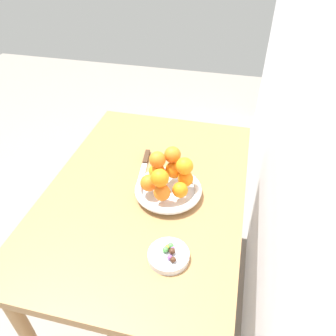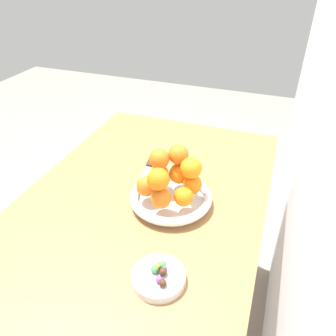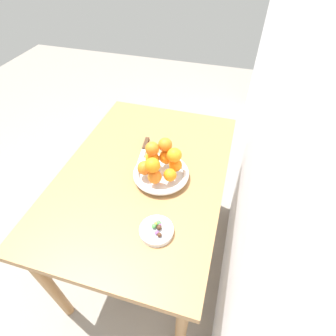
# 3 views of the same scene
# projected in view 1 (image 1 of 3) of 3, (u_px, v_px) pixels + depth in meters

# --- Properties ---
(ground_plane) EXTENTS (6.00, 6.00, 0.00)m
(ground_plane) POSITION_uv_depth(u_px,v_px,m) (152.00, 291.00, 1.75)
(ground_plane) COLOR gray
(wall_back) EXTENTS (4.00, 0.05, 2.50)m
(wall_back) POSITION_uv_depth(u_px,v_px,m) (318.00, 76.00, 0.87)
(wall_back) COLOR white
(wall_back) RESTS_ON ground_plane
(dining_table) EXTENTS (1.10, 0.76, 0.74)m
(dining_table) POSITION_uv_depth(u_px,v_px,m) (147.00, 204.00, 1.34)
(dining_table) COLOR #9E7042
(dining_table) RESTS_ON ground_plane
(fruit_bowl) EXTENTS (0.25, 0.25, 0.04)m
(fruit_bowl) POSITION_uv_depth(u_px,v_px,m) (168.00, 190.00, 1.24)
(fruit_bowl) COLOR silver
(fruit_bowl) RESTS_ON dining_table
(candy_dish) EXTENTS (0.13, 0.13, 0.02)m
(candy_dish) POSITION_uv_depth(u_px,v_px,m) (169.00, 256.00, 1.02)
(candy_dish) COLOR silver
(candy_dish) RESTS_ON dining_table
(orange_0) EXTENTS (0.07, 0.07, 0.07)m
(orange_0) POSITION_uv_depth(u_px,v_px,m) (174.00, 170.00, 1.26)
(orange_0) COLOR orange
(orange_0) RESTS_ON fruit_bowl
(orange_1) EXTENTS (0.06, 0.06, 0.06)m
(orange_1) POSITION_uv_depth(u_px,v_px,m) (157.00, 172.00, 1.25)
(orange_1) COLOR orange
(orange_1) RESTS_ON fruit_bowl
(orange_2) EXTENTS (0.06, 0.06, 0.06)m
(orange_2) POSITION_uv_depth(u_px,v_px,m) (149.00, 183.00, 1.20)
(orange_2) COLOR orange
(orange_2) RESTS_ON fruit_bowl
(orange_3) EXTENTS (0.06, 0.06, 0.06)m
(orange_3) POSITION_uv_depth(u_px,v_px,m) (162.00, 192.00, 1.16)
(orange_3) COLOR orange
(orange_3) RESTS_ON fruit_bowl
(orange_4) EXTENTS (0.06, 0.06, 0.06)m
(orange_4) POSITION_uv_depth(u_px,v_px,m) (180.00, 190.00, 1.17)
(orange_4) COLOR orange
(orange_4) RESTS_ON fruit_bowl
(orange_5) EXTENTS (0.06, 0.06, 0.06)m
(orange_5) POSITION_uv_depth(u_px,v_px,m) (186.00, 179.00, 1.22)
(orange_5) COLOR orange
(orange_5) RESTS_ON fruit_bowl
(orange_6) EXTENTS (0.06, 0.06, 0.06)m
(orange_6) POSITION_uv_depth(u_px,v_px,m) (173.00, 155.00, 1.22)
(orange_6) COLOR orange
(orange_6) RESTS_ON orange_0
(orange_7) EXTENTS (0.06, 0.06, 0.06)m
(orange_7) POSITION_uv_depth(u_px,v_px,m) (160.00, 178.00, 1.13)
(orange_7) COLOR orange
(orange_7) RESTS_ON orange_3
(orange_8) EXTENTS (0.06, 0.06, 0.06)m
(orange_8) POSITION_uv_depth(u_px,v_px,m) (157.00, 160.00, 1.20)
(orange_8) COLOR orange
(orange_8) RESTS_ON orange_1
(orange_9) EXTENTS (0.06, 0.06, 0.06)m
(orange_9) POSITION_uv_depth(u_px,v_px,m) (184.00, 166.00, 1.18)
(orange_9) COLOR orange
(orange_9) RESTS_ON orange_5
(candy_ball_0) EXTENTS (0.02, 0.02, 0.02)m
(candy_ball_0) POSITION_uv_depth(u_px,v_px,m) (172.00, 251.00, 1.01)
(candy_ball_0) COLOR #472819
(candy_ball_0) RESTS_ON candy_dish
(candy_ball_1) EXTENTS (0.01, 0.01, 0.01)m
(candy_ball_1) POSITION_uv_depth(u_px,v_px,m) (172.00, 248.00, 1.02)
(candy_ball_1) COLOR #8C4C99
(candy_ball_1) RESTS_ON candy_dish
(candy_ball_2) EXTENTS (0.02, 0.02, 0.02)m
(candy_ball_2) POSITION_uv_depth(u_px,v_px,m) (168.00, 247.00, 1.02)
(candy_ball_2) COLOR gold
(candy_ball_2) RESTS_ON candy_dish
(candy_ball_3) EXTENTS (0.02, 0.02, 0.02)m
(candy_ball_3) POSITION_uv_depth(u_px,v_px,m) (173.00, 260.00, 0.99)
(candy_ball_3) COLOR #472819
(candy_ball_3) RESTS_ON candy_dish
(candy_ball_4) EXTENTS (0.02, 0.02, 0.02)m
(candy_ball_4) POSITION_uv_depth(u_px,v_px,m) (165.00, 250.00, 1.01)
(candy_ball_4) COLOR #4C9947
(candy_ball_4) RESTS_ON candy_dish
(candy_ball_5) EXTENTS (0.02, 0.02, 0.02)m
(candy_ball_5) POSITION_uv_depth(u_px,v_px,m) (170.00, 257.00, 0.99)
(candy_ball_5) COLOR #8C4C99
(candy_ball_5) RESTS_ON candy_dish
(candy_ball_6) EXTENTS (0.02, 0.02, 0.02)m
(candy_ball_6) POSITION_uv_depth(u_px,v_px,m) (171.00, 246.00, 1.03)
(candy_ball_6) COLOR #4C9947
(candy_ball_6) RESTS_ON candy_dish
(knife) EXTENTS (0.26, 0.05, 0.01)m
(knife) POSITION_uv_depth(u_px,v_px,m) (144.00, 166.00, 1.39)
(knife) COLOR #3F2819
(knife) RESTS_ON dining_table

